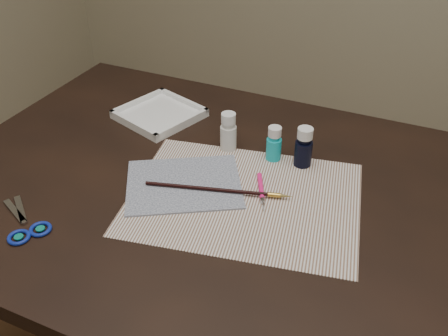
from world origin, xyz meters
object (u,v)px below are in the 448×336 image
at_px(paint_bottle_white, 228,131).
at_px(scissors, 19,219).
at_px(paint_bottle_navy, 304,147).
at_px(canvas, 184,184).
at_px(palette_tray, 160,113).
at_px(paint_bottle_cyan, 274,144).
at_px(paper, 244,198).

relative_size(paint_bottle_white, scissors, 0.57).
distance_m(paint_bottle_white, scissors, 0.50).
bearing_deg(paint_bottle_white, paint_bottle_navy, 1.82).
xyz_separation_m(canvas, palette_tray, (-0.20, 0.24, 0.01)).
distance_m(scissors, palette_tray, 0.49).
xyz_separation_m(paint_bottle_navy, palette_tray, (-0.42, 0.06, -0.04)).
distance_m(paint_bottle_navy, scissors, 0.63).
bearing_deg(scissors, paint_bottle_cyan, -108.22).
bearing_deg(palette_tray, scissors, -95.05).
bearing_deg(paint_bottle_white, canvas, -99.47).
height_order(paint_bottle_white, paint_bottle_cyan, paint_bottle_white).
bearing_deg(palette_tray, paint_bottle_white, -16.16).
distance_m(paint_bottle_white, palette_tray, 0.24).
relative_size(paper, scissors, 2.82).
xyz_separation_m(paper, paint_bottle_navy, (0.08, 0.17, 0.05)).
xyz_separation_m(paint_bottle_cyan, paint_bottle_navy, (0.07, 0.00, 0.01)).
relative_size(canvas, palette_tray, 1.31).
bearing_deg(paper, scissors, -146.64).
xyz_separation_m(paint_bottle_white, scissors, (-0.27, -0.42, -0.04)).
height_order(canvas, palette_tray, palette_tray).
relative_size(paint_bottle_white, paint_bottle_navy, 0.99).
distance_m(paper, canvas, 0.14).
bearing_deg(paint_bottle_navy, paper, -113.81).
height_order(paint_bottle_white, paint_bottle_navy, paint_bottle_navy).
relative_size(paper, palette_tray, 2.55).
distance_m(paper, paint_bottle_navy, 0.19).
xyz_separation_m(paint_bottle_navy, scissors, (-0.46, -0.42, -0.04)).
bearing_deg(canvas, paint_bottle_cyan, 50.81).
bearing_deg(canvas, palette_tray, 129.78).
bearing_deg(paint_bottle_cyan, paper, -91.97).
bearing_deg(paper, canvas, -175.22).
height_order(scissors, palette_tray, palette_tray).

